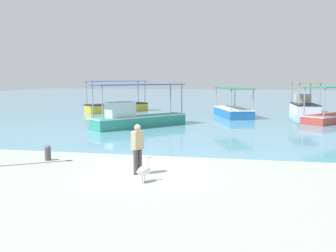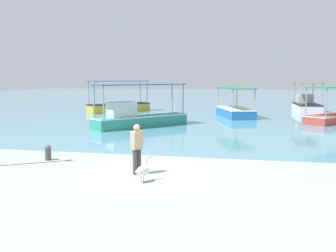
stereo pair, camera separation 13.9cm
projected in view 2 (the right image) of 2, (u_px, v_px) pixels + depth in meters
ground at (148, 174)px, 12.59m from camera, size 120.00×120.00×0.00m
harbor_water at (225, 98)px, 59.21m from camera, size 110.00×90.00×0.00m
fishing_boat_outer at (138, 117)px, 24.65m from camera, size 5.55×6.15×2.80m
fishing_boat_near_right at (235, 111)px, 31.02m from camera, size 3.53×5.71×2.39m
fishing_boat_far_left at (119, 106)px, 35.75m from camera, size 5.31×5.52×2.93m
fishing_boat_near_left at (307, 106)px, 34.66m from camera, size 2.20×4.70×2.81m
pelican at (143, 170)px, 11.63m from camera, size 0.49×0.76×0.80m
mooring_bollard at (48, 152)px, 14.73m from camera, size 0.25×0.25×0.61m
fisherman_standing at (137, 147)px, 12.54m from camera, size 0.39×0.46×1.69m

